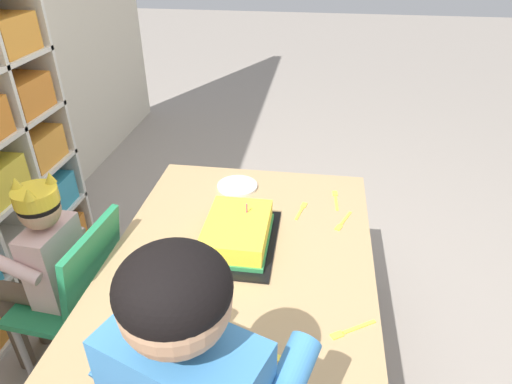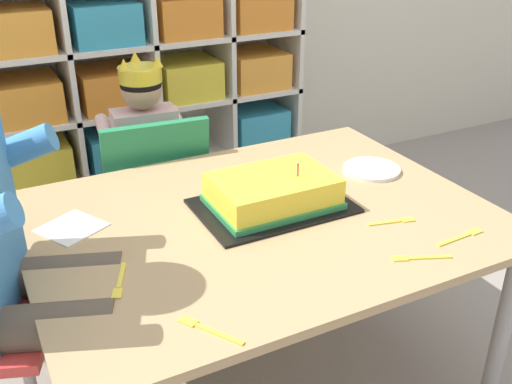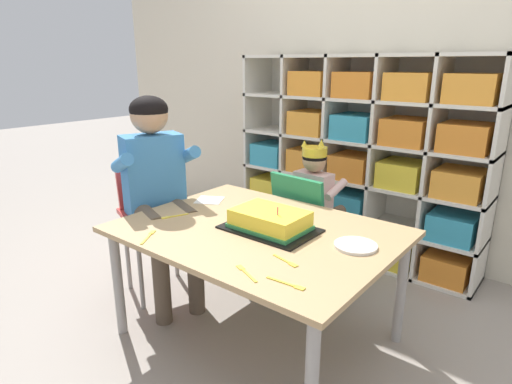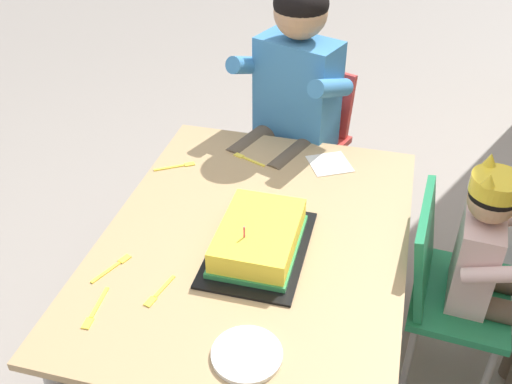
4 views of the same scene
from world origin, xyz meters
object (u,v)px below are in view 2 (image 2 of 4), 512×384
object	(u,v)px
fork_scattered_mid_table	(120,283)
paper_plate_stack	(372,169)
child_with_crown	(144,143)
activity_table	(260,233)
fork_at_table_front_edge	(462,236)
fork_beside_plate_stack	(395,221)
fork_by_napkin	(418,258)
birthday_cake_on_tray	(273,194)
fork_near_cake_tray	(207,329)
classroom_chair_blue	(154,189)

from	to	relation	value
fork_scattered_mid_table	paper_plate_stack	bearing A→B (deg)	-51.96
child_with_crown	fork_scattered_mid_table	xyz separation A→B (m)	(-0.31, -0.82, 0.03)
activity_table	paper_plate_stack	bearing A→B (deg)	12.28
fork_scattered_mid_table	fork_at_table_front_edge	world-z (taller)	same
activity_table	fork_beside_plate_stack	size ratio (longest dim) A/B	9.38
child_with_crown	fork_at_table_front_edge	xyz separation A→B (m)	(0.49, -1.00, 0.03)
paper_plate_stack	fork_scattered_mid_table	xyz separation A→B (m)	(-0.83, -0.23, -0.00)
fork_by_napkin	child_with_crown	bearing A→B (deg)	130.54
birthday_cake_on_tray	fork_at_table_front_edge	bearing A→B (deg)	-45.94
activity_table	birthday_cake_on_tray	xyz separation A→B (m)	(0.05, 0.03, 0.09)
activity_table	fork_by_napkin	bearing A→B (deg)	-57.05
fork_near_cake_tray	fork_beside_plate_stack	size ratio (longest dim) A/B	1.04
activity_table	fork_scattered_mid_table	size ratio (longest dim) A/B	9.25
activity_table	classroom_chair_blue	xyz separation A→B (m)	(-0.11, 0.57, -0.10)
fork_scattered_mid_table	activity_table	bearing A→B (deg)	-49.06
fork_near_cake_tray	fork_beside_plate_stack	distance (m)	0.61
paper_plate_stack	fork_scattered_mid_table	world-z (taller)	paper_plate_stack
classroom_chair_blue	fork_near_cake_tray	bearing A→B (deg)	83.18
fork_near_cake_tray	fork_beside_plate_stack	world-z (taller)	same
activity_table	fork_at_table_front_edge	xyz separation A→B (m)	(0.39, -0.32, 0.06)
birthday_cake_on_tray	fork_at_table_front_edge	world-z (taller)	birthday_cake_on_tray
fork_near_cake_tray	fork_at_table_front_edge	size ratio (longest dim) A/B	0.90
child_with_crown	fork_at_table_front_edge	size ratio (longest dim) A/B	5.79
fork_beside_plate_stack	paper_plate_stack	bearing A→B (deg)	-102.92
classroom_chair_blue	birthday_cake_on_tray	distance (m)	0.60
classroom_chair_blue	fork_at_table_front_edge	bearing A→B (deg)	123.73
activity_table	birthday_cake_on_tray	world-z (taller)	birthday_cake_on_tray
classroom_chair_blue	birthday_cake_on_tray	bearing A→B (deg)	110.97
fork_at_table_front_edge	fork_beside_plate_stack	bearing A→B (deg)	-57.30
fork_beside_plate_stack	fork_at_table_front_edge	xyz separation A→B (m)	(0.10, -0.13, 0.00)
paper_plate_stack	fork_at_table_front_edge	xyz separation A→B (m)	(-0.04, -0.41, -0.00)
child_with_crown	fork_by_napkin	distance (m)	1.08
fork_beside_plate_stack	fork_by_napkin	world-z (taller)	same
activity_table	birthday_cake_on_tray	bearing A→B (deg)	26.96
paper_plate_stack	fork_beside_plate_stack	distance (m)	0.31
classroom_chair_blue	birthday_cake_on_tray	size ratio (longest dim) A/B	1.67
birthday_cake_on_tray	fork_near_cake_tray	bearing A→B (deg)	-132.46
classroom_chair_blue	fork_at_table_front_edge	xyz separation A→B (m)	(0.50, -0.90, 0.15)
fork_at_table_front_edge	fork_by_napkin	distance (m)	0.16
paper_plate_stack	child_with_crown	bearing A→B (deg)	131.73
birthday_cake_on_tray	paper_plate_stack	xyz separation A→B (m)	(0.38, 0.07, -0.03)
fork_scattered_mid_table	fork_at_table_front_edge	size ratio (longest dim) A/B	0.88
paper_plate_stack	fork_near_cake_tray	xyz separation A→B (m)	(-0.73, -0.45, -0.00)
birthday_cake_on_tray	fork_near_cake_tray	world-z (taller)	birthday_cake_on_tray
activity_table	fork_by_napkin	xyz separation A→B (m)	(0.22, -0.35, 0.06)
birthday_cake_on_tray	paper_plate_stack	size ratio (longest dim) A/B	2.35
child_with_crown	fork_by_napkin	bearing A→B (deg)	112.33
child_with_crown	paper_plate_stack	bearing A→B (deg)	136.52
classroom_chair_blue	fork_near_cake_tray	size ratio (longest dim) A/B	5.13
fork_beside_plate_stack	fork_at_table_front_edge	world-z (taller)	same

